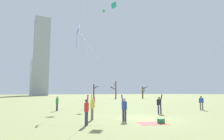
{
  "coord_description": "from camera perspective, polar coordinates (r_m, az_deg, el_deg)",
  "views": [
    {
      "loc": [
        -9.08,
        -12.64,
        2.02
      ],
      "look_at": [
        0.0,
        6.0,
        4.46
      ],
      "focal_mm": 30.77,
      "sensor_mm": 36.0,
      "label": 1
    }
  ],
  "objects": [
    {
      "name": "distant_kite_drifting_right_green",
      "position": [
        38.74,
        -3.41,
        13.23
      ],
      "size": [
        3.8,
        2.3,
        18.4
      ],
      "color": "green",
      "rests_on": "ground"
    },
    {
      "name": "skyline_slender_spire",
      "position": [
        143.55,
        -21.81,
        -1.93
      ],
      "size": [
        6.96,
        7.64,
        30.79
      ],
      "color": "#9EA3AD",
      "rests_on": "ground"
    },
    {
      "name": "kite_flyer_midfield_left_orange",
      "position": [
        18.37,
        22.41,
        -1.6
      ],
      "size": [
        8.3,
        14.08,
        14.96
      ],
      "color": "#33384C",
      "rests_on": "ground"
    },
    {
      "name": "skyline_mid_tower_left",
      "position": [
        129.35,
        -20.32,
        3.83
      ],
      "size": [
        9.26,
        8.51,
        49.48
      ],
      "color": "#9EA3AD",
      "rests_on": "ground"
    },
    {
      "name": "bystander_far_off_by_trees",
      "position": [
        22.33,
        -16.0,
        -9.32
      ],
      "size": [
        0.34,
        0.46,
        1.62
      ],
      "color": "#33384C",
      "rests_on": "ground"
    },
    {
      "name": "bare_tree_leftmost",
      "position": [
        62.43,
        1.02,
        -5.81
      ],
      "size": [
        1.91,
        1.82,
        5.67
      ],
      "color": "brown",
      "rests_on": "ground"
    },
    {
      "name": "kite_flyer_foreground_left_purple",
      "position": [
        13.55,
        -6.49,
        -4.4
      ],
      "size": [
        4.81,
        8.46,
        14.54
      ],
      "color": "#726656",
      "rests_on": "ground"
    },
    {
      "name": "picnic_spot",
      "position": [
        13.39,
        13.26,
        -14.8
      ],
      "size": [
        2.12,
        1.85,
        0.31
      ],
      "color": "#CC3838",
      "rests_on": "ground"
    },
    {
      "name": "bare_tree_right_of_center",
      "position": [
        59.64,
        -5.35,
        -6.24
      ],
      "size": [
        1.85,
        2.0,
        4.53
      ],
      "color": "#423326",
      "rests_on": "ground"
    },
    {
      "name": "kite_flyer_far_back_blue",
      "position": [
        15.18,
        0.23,
        -5.49
      ],
      "size": [
        1.55,
        9.01,
        9.58
      ],
      "color": "#33384C",
      "rests_on": "ground"
    },
    {
      "name": "distant_kite_low_near_trees_red",
      "position": [
        49.16,
        -4.31,
        19.73
      ],
      "size": [
        4.87,
        1.63,
        28.23
      ],
      "color": "red",
      "rests_on": "ground"
    },
    {
      "name": "bare_tree_rightmost",
      "position": [
        65.49,
        9.19,
        -6.38
      ],
      "size": [
        2.61,
        1.87,
        4.17
      ],
      "color": "#423326",
      "rests_on": "ground"
    },
    {
      "name": "bystander_watching_nearby",
      "position": [
        24.72,
        25.01,
        -8.67
      ],
      "size": [
        0.41,
        0.37,
        1.62
      ],
      "color": "#726656",
      "rests_on": "ground"
    },
    {
      "name": "kite_flyer_foreground_right_teal",
      "position": [
        13.89,
        -5.39,
        -3.46
      ],
      "size": [
        7.28,
        9.85,
        13.62
      ],
      "color": "#33384C",
      "rests_on": "ground"
    },
    {
      "name": "ground_plane",
      "position": [
        15.69,
        9.94,
        -14.0
      ],
      "size": [
        400.0,
        400.0,
        0.0
      ],
      "primitive_type": "plane",
      "color": "#848E56"
    },
    {
      "name": "bystander_strolling_midfield",
      "position": [
        26.41,
        -5.39,
        -9.1
      ],
      "size": [
        0.33,
        0.46,
        1.62
      ],
      "color": "black",
      "rests_on": "ground"
    }
  ]
}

